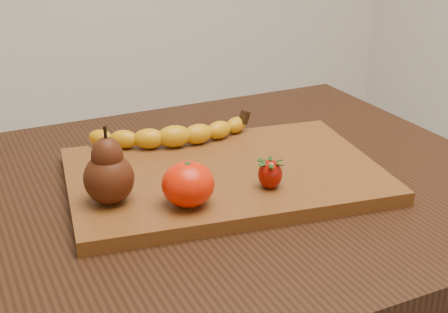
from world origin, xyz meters
name	(u,v)px	position (x,y,z in m)	size (l,w,h in m)	color
table	(176,249)	(0.00, 0.00, 0.66)	(1.00, 0.70, 0.76)	black
cutting_board	(224,175)	(0.08, 0.00, 0.77)	(0.45, 0.30, 0.02)	brown
banana	(174,136)	(0.04, 0.11, 0.80)	(0.22, 0.06, 0.04)	orange
pear	(108,165)	(-0.10, -0.03, 0.83)	(0.07, 0.07, 0.10)	#461C0B
mandarin	(188,184)	(-0.01, -0.08, 0.81)	(0.07, 0.07, 0.06)	red
strawberry	(270,173)	(0.11, -0.09, 0.80)	(0.03, 0.03, 0.04)	#8F0D03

